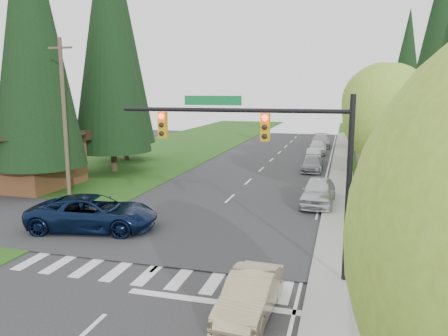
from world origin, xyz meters
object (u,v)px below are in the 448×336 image
at_px(suv_navy, 93,213).
at_px(parked_car_e, 321,141).
at_px(sedan_champagne, 250,294).
at_px(parked_car_a, 318,192).
at_px(parked_car_b, 312,164).
at_px(parked_car_d, 318,147).
at_px(parked_car_c, 314,156).

xyz_separation_m(suv_navy, parked_car_e, (9.13, 36.06, -0.09)).
bearing_deg(sedan_champagne, parked_car_a, 87.97).
relative_size(parked_car_a, parked_car_b, 1.13).
relative_size(suv_navy, parked_car_e, 1.17).
xyz_separation_m(suv_navy, parked_car_d, (9.13, 30.08, -0.11)).
xyz_separation_m(parked_car_a, parked_car_b, (-1.18, 11.42, -0.20)).
distance_m(parked_car_b, parked_car_e, 16.65).
xyz_separation_m(sedan_champagne, parked_car_a, (1.23, 14.09, 0.16)).
bearing_deg(parked_car_e, parked_car_c, -91.47).
bearing_deg(parked_car_d, parked_car_e, 89.44).
bearing_deg(parked_car_e, sedan_champagne, -91.24).
bearing_deg(parked_car_b, sedan_champagne, -90.40).
xyz_separation_m(parked_car_a, parked_car_e, (-1.40, 28.07, -0.04)).
relative_size(sedan_champagne, parked_car_c, 1.01).
bearing_deg(parked_car_b, parked_car_c, 92.51).
relative_size(parked_car_b, parked_car_e, 0.80).
bearing_deg(parked_car_e, suv_navy, -105.68).
bearing_deg(parked_car_a, suv_navy, -141.56).
xyz_separation_m(suv_navy, parked_car_a, (10.53, 8.00, -0.05)).
distance_m(sedan_champagne, parked_car_b, 25.51).
distance_m(sedan_champagne, parked_car_c, 30.00).
bearing_deg(parked_car_d, parked_car_c, -90.56).
relative_size(sedan_champagne, parked_car_b, 0.93).
distance_m(suv_navy, parked_car_b, 21.55).
xyz_separation_m(suv_navy, parked_car_c, (9.13, 23.91, -0.22)).
bearing_deg(parked_car_e, parked_car_b, -90.71).
xyz_separation_m(parked_car_c, parked_car_e, (0.00, 12.16, 0.13)).
distance_m(sedan_champagne, parked_car_e, 42.15).
bearing_deg(parked_car_c, parked_car_e, 87.88).
distance_m(parked_car_a, parked_car_c, 15.97).
height_order(parked_car_a, parked_car_b, parked_car_a).
bearing_deg(parked_car_a, parked_car_c, 96.26).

